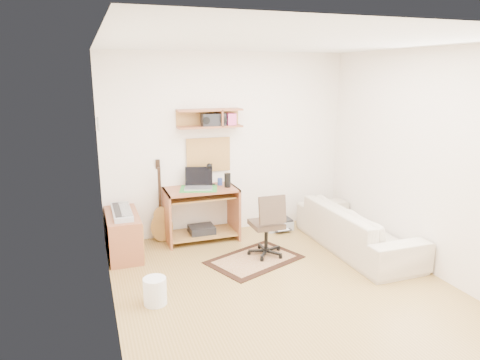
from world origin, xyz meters
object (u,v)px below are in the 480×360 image
object	(u,v)px
cabinet	(123,234)
sofa	(357,221)
desk	(201,214)
task_chair	(266,224)
printer	(277,223)

from	to	relation	value
cabinet	sofa	distance (m)	3.08
cabinet	sofa	world-z (taller)	sofa
cabinet	sofa	bearing A→B (deg)	-16.04
desk	sofa	xyz separation A→B (m)	(1.87, -1.03, 0.02)
desk	task_chair	xyz separation A→B (m)	(0.64, -0.83, 0.05)
desk	sofa	distance (m)	2.13
task_chair	cabinet	size ratio (longest dim) A/B	0.95
desk	task_chair	world-z (taller)	task_chair
task_chair	cabinet	bearing A→B (deg)	159.32
printer	cabinet	bearing A→B (deg)	-175.45
task_chair	cabinet	world-z (taller)	task_chair
desk	task_chair	bearing A→B (deg)	-52.25
task_chair	cabinet	xyz separation A→B (m)	(-1.73, 0.65, -0.15)
desk	cabinet	distance (m)	1.11
desk	printer	size ratio (longest dim) A/B	2.46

